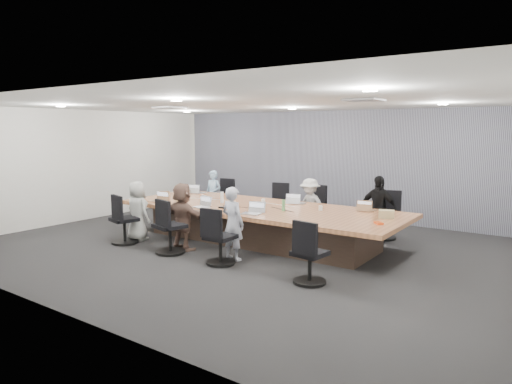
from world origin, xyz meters
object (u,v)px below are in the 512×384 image
Objects in this scene: person_3 at (378,209)px; snack_packet at (379,223)px; person_5 at (183,216)px; chair_2 at (317,212)px; chair_1 at (274,208)px; person_6 at (233,223)px; chair_5 at (170,230)px; mug_brown at (167,193)px; laptop_3 at (368,210)px; bottle_green_right at (284,205)px; laptop_6 at (251,214)px; bottle_green_left at (176,190)px; canvas_bag at (386,214)px; person_4 at (138,211)px; chair_7 at (310,258)px; stapler at (254,210)px; chair_0 at (222,202)px; bottle_clear at (222,197)px; chair_4 at (124,223)px; laptop_2 at (298,203)px; chair_6 at (220,242)px; laptop_5 at (202,207)px; person_2 at (310,206)px; laptop_0 at (199,193)px; chair_3 at (383,219)px; laptop_4 at (157,202)px; person_0 at (213,195)px; conference_table at (259,223)px.

person_3 is 1.77m from snack_packet.
chair_2 is at bearing -106.95° from person_5.
person_6 reaches higher than chair_1.
chair_5 is 2.49m from mug_brown.
bottle_green_right reaches higher than laptop_3.
laptop_3 is (2.88, 2.50, 0.31)m from chair_5.
bottle_green_left is (-3.02, 1.09, 0.10)m from laptop_6.
canvas_bag is at bearing -0.10° from bottle_green_left.
laptop_3 is at bearing -121.58° from person_6.
chair_1 is 3.25m from person_6.
laptop_6 is 1.28× the size of canvas_bag.
chair_5 is 0.70× the size of person_4.
laptop_6 is at bearing 160.00° from chair_7.
chair_1 is 0.62× the size of person_5.
bottle_green_left is 5.33m from snack_packet.
chair_7 is at bearing -39.08° from stapler.
chair_0 is 0.62× the size of person_6.
chair_4 is at bearing -127.82° from bottle_clear.
laptop_6 is 1.46m from bottle_clear.
laptop_2 is at bearing 103.92° from bottle_green_right.
laptop_6 is at bearing -149.46° from person_5.
chair_4 is at bearing -73.45° from mug_brown.
chair_6 is 1.56m from laptop_5.
person_2 reaches higher than chair_5.
laptop_0 is 2.89m from person_2.
chair_3 is 2.89m from stapler.
bottle_green_right is 0.93× the size of bottle_clear.
chair_7 is 4.28m from person_4.
canvas_bag is (2.30, 0.86, 0.04)m from stapler.
bottle_clear is (-0.05, 0.71, 0.11)m from laptop_5.
chair_3 is at bearing -139.47° from person_4.
chair_1 is at bearing -24.14° from laptop_3.
person_6 reaches higher than chair_4.
person_2 is 0.94× the size of person_5.
chair_1 is at bearing 84.10° from bottle_clear.
laptop_3 is at bearing 40.64° from laptop_5.
bottle_green_left is (-0.50, 1.64, 0.23)m from person_4.
chair_3 is at bearing 24.31° from laptop_4.
chair_3 is (2.75, 0.00, 0.02)m from chair_1.
person_0 is at bearing -169.84° from person_2.
chair_7 is (1.65, -3.40, -0.04)m from chair_2.
chair_1 is at bearing -64.29° from person_6.
bottle_green_right is 0.59m from stapler.
person_3 is 1.20m from canvas_bag.
bottle_green_left reaches higher than canvas_bag.
conference_table is 20.03× the size of laptop_3.
laptop_2 is 0.95× the size of laptop_5.
laptop_2 is 1.96× the size of snack_packet.
mug_brown reaches higher than laptop_0.
canvas_bag is at bearing -148.24° from person_5.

